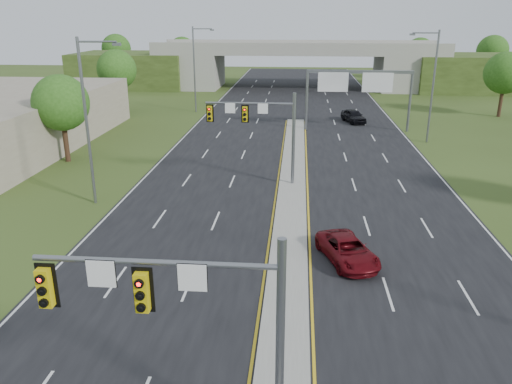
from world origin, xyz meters
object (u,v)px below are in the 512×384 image
object	(u,v)px
sign_gantry	(358,84)
car_far_a	(347,250)
signal_mast_near	(195,315)
car_far_c	(353,116)
overpass	(298,68)
signal_mast_far	(263,124)

from	to	relation	value
sign_gantry	car_far_a	distance (m)	32.81
signal_mast_near	car_far_c	xyz separation A→B (m)	(9.24, 49.76, -3.93)
signal_mast_near	car_far_a	distance (m)	14.36
signal_mast_near	overpass	xyz separation A→B (m)	(2.26, 80.07, -1.17)
signal_mast_far	car_far_a	world-z (taller)	signal_mast_far
car_far_a	signal_mast_near	bearing A→B (deg)	-131.70
car_far_a	car_far_c	xyz separation A→B (m)	(3.91, 37.06, 0.14)
sign_gantry	car_far_a	bearing A→B (deg)	-96.39
signal_mast_near	signal_mast_far	distance (m)	25.00
sign_gantry	signal_mast_far	bearing A→B (deg)	-114.11
signal_mast_far	car_far_a	size ratio (longest dim) A/B	1.52
signal_mast_far	car_far_a	bearing A→B (deg)	-66.57
signal_mast_far	car_far_c	xyz separation A→B (m)	(9.24, 24.76, -3.93)
sign_gantry	car_far_a	world-z (taller)	sign_gantry
signal_mast_near	signal_mast_far	world-z (taller)	same
sign_gantry	overpass	distance (m)	35.75
overpass	car_far_a	size ratio (longest dim) A/B	17.35
signal_mast_near	signal_mast_far	xyz separation A→B (m)	(0.00, 25.00, 0.00)
signal_mast_far	car_far_a	xyz separation A→B (m)	(5.33, -12.30, -4.06)
overpass	signal_mast_near	bearing A→B (deg)	-91.62
car_far_a	car_far_c	size ratio (longest dim) A/B	1.01
signal_mast_far	overpass	xyz separation A→B (m)	(2.26, 55.07, -1.17)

